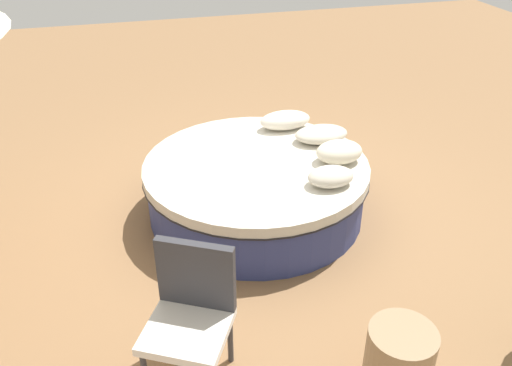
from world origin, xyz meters
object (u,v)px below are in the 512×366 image
object	(u,v)px
throw_pillow_0	(331,177)
throw_pillow_3	(285,120)
side_table	(399,360)
patio_chair	(191,307)
throw_pillow_2	(321,134)
throw_pillow_1	(339,152)
round_bed	(256,187)

from	to	relation	value
throw_pillow_0	throw_pillow_3	bearing A→B (deg)	91.39
throw_pillow_0	side_table	bearing A→B (deg)	-96.17
patio_chair	side_table	world-z (taller)	patio_chair
throw_pillow_2	throw_pillow_3	size ratio (longest dim) A/B	1.01
throw_pillow_0	throw_pillow_3	size ratio (longest dim) A/B	0.76
throw_pillow_1	side_table	distance (m)	2.15
throw_pillow_1	patio_chair	xyz separation A→B (m)	(-1.66, -1.56, -0.11)
throw_pillow_1	side_table	xyz separation A→B (m)	(-0.42, -2.07, -0.42)
throw_pillow_1	throw_pillow_2	bearing A→B (deg)	90.35
throw_pillow_1	throw_pillow_2	distance (m)	0.46
throw_pillow_1	patio_chair	distance (m)	2.29
patio_chair	throw_pillow_2	bearing A→B (deg)	-100.73
patio_chair	round_bed	bearing A→B (deg)	-88.57
throw_pillow_0	throw_pillow_3	world-z (taller)	throw_pillow_3
side_table	patio_chair	bearing A→B (deg)	157.86
throw_pillow_1	side_table	size ratio (longest dim) A/B	0.90
throw_pillow_2	throw_pillow_3	world-z (taller)	throw_pillow_3
throw_pillow_0	throw_pillow_1	distance (m)	0.45
throw_pillow_1	patio_chair	bearing A→B (deg)	-136.82
patio_chair	side_table	bearing A→B (deg)	-173.41
throw_pillow_0	patio_chair	world-z (taller)	patio_chair
throw_pillow_1	throw_pillow_3	size ratio (longest dim) A/B	0.82
patio_chair	throw_pillow_0	bearing A→B (deg)	-111.60
side_table	round_bed	bearing A→B (deg)	98.70
throw_pillow_3	patio_chair	bearing A→B (deg)	-120.18
round_bed	throw_pillow_3	xyz separation A→B (m)	(0.50, 0.66, 0.37)
round_bed	side_table	bearing A→B (deg)	-81.30
throw_pillow_1	throw_pillow_2	xyz separation A→B (m)	(-0.00, 0.46, -0.03)
round_bed	throw_pillow_0	xyz separation A→B (m)	(0.53, -0.56, 0.36)
round_bed	throw_pillow_0	distance (m)	0.85
round_bed	throw_pillow_2	world-z (taller)	throw_pillow_2
round_bed	throw_pillow_3	size ratio (longest dim) A/B	3.95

